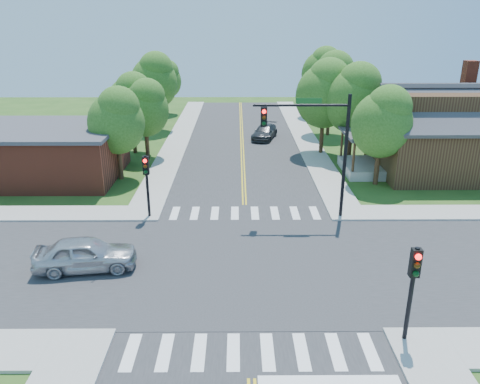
{
  "coord_description": "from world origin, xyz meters",
  "views": [
    {
      "loc": [
        -0.45,
        -19.58,
        11.04
      ],
      "look_at": [
        -0.31,
        4.04,
        2.2
      ],
      "focal_mm": 35.0,
      "sensor_mm": 36.0,
      "label": 1
    }
  ],
  "objects_px": {
    "house_ne": "(448,129)",
    "car_dgrey": "(265,132)",
    "signal_pole_se": "(413,278)",
    "signal_pole_nw": "(146,175)",
    "car_silver": "(85,255)",
    "signal_mast_ne": "(316,137)"
  },
  "relations": [
    {
      "from": "signal_pole_nw",
      "to": "signal_pole_se",
      "type": "bearing_deg",
      "value": -45.0
    },
    {
      "from": "signal_pole_se",
      "to": "car_silver",
      "type": "xyz_separation_m",
      "value": [
        -13.06,
        5.24,
        -1.88
      ]
    },
    {
      "from": "house_ne",
      "to": "car_silver",
      "type": "xyz_separation_m",
      "value": [
        -22.57,
        -14.61,
        -2.54
      ]
    },
    {
      "from": "signal_pole_se",
      "to": "car_silver",
      "type": "height_order",
      "value": "signal_pole_se"
    },
    {
      "from": "signal_pole_nw",
      "to": "car_silver",
      "type": "height_order",
      "value": "signal_pole_nw"
    },
    {
      "from": "car_dgrey",
      "to": "signal_pole_se",
      "type": "bearing_deg",
      "value": -67.18
    },
    {
      "from": "signal_pole_nw",
      "to": "car_silver",
      "type": "distance_m",
      "value": 6.52
    },
    {
      "from": "signal_mast_ne",
      "to": "signal_pole_se",
      "type": "xyz_separation_m",
      "value": [
        1.69,
        -11.21,
        -2.19
      ]
    },
    {
      "from": "house_ne",
      "to": "signal_mast_ne",
      "type": "bearing_deg",
      "value": -142.32
    },
    {
      "from": "signal_mast_ne",
      "to": "signal_pole_se",
      "type": "relative_size",
      "value": 1.89
    },
    {
      "from": "signal_pole_se",
      "to": "signal_pole_nw",
      "type": "bearing_deg",
      "value": 135.0
    },
    {
      "from": "car_dgrey",
      "to": "signal_mast_ne",
      "type": "bearing_deg",
      "value": -68.44
    },
    {
      "from": "car_silver",
      "to": "car_dgrey",
      "type": "bearing_deg",
      "value": -28.57
    },
    {
      "from": "signal_mast_ne",
      "to": "house_ne",
      "type": "xyz_separation_m",
      "value": [
        11.19,
        8.65,
        -1.52
      ]
    },
    {
      "from": "signal_pole_se",
      "to": "car_silver",
      "type": "distance_m",
      "value": 14.2
    },
    {
      "from": "house_ne",
      "to": "car_dgrey",
      "type": "distance_m",
      "value": 16.75
    },
    {
      "from": "house_ne",
      "to": "car_silver",
      "type": "relative_size",
      "value": 2.71
    },
    {
      "from": "signal_pole_nw",
      "to": "car_dgrey",
      "type": "distance_m",
      "value": 20.62
    },
    {
      "from": "car_silver",
      "to": "signal_mast_ne",
      "type": "bearing_deg",
      "value": -69.74
    },
    {
      "from": "signal_pole_se",
      "to": "house_ne",
      "type": "bearing_deg",
      "value": 64.42
    },
    {
      "from": "signal_pole_se",
      "to": "signal_pole_nw",
      "type": "distance_m",
      "value": 15.84
    },
    {
      "from": "signal_pole_nw",
      "to": "car_silver",
      "type": "bearing_deg",
      "value": -107.38
    }
  ]
}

